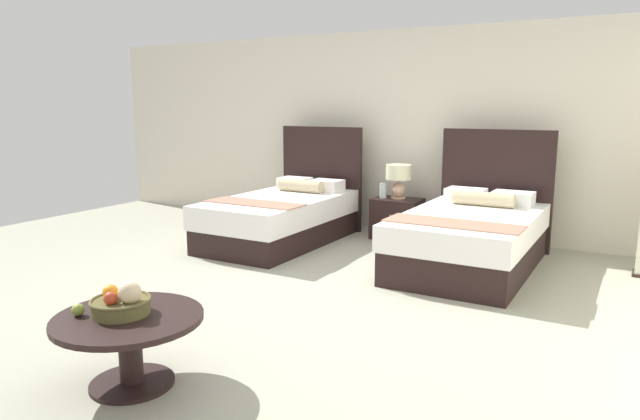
# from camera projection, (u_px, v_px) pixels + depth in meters

# --- Properties ---
(ground_plane) EXTENTS (9.83, 9.41, 0.02)m
(ground_plane) POSITION_uv_depth(u_px,v_px,m) (293.00, 294.00, 5.00)
(ground_plane) COLOR #A2A18D
(wall_back) EXTENTS (9.83, 0.12, 2.55)m
(wall_back) POSITION_uv_depth(u_px,v_px,m) (414.00, 133.00, 7.25)
(wall_back) COLOR beige
(wall_back) RESTS_ON ground
(bed_near_window) EXTENTS (1.16, 2.07, 1.34)m
(bed_near_window) POSITION_uv_depth(u_px,v_px,m) (283.00, 215.00, 6.85)
(bed_near_window) COLOR black
(bed_near_window) RESTS_ON ground
(bed_near_corner) EXTENTS (1.24, 2.05, 1.35)m
(bed_near_corner) POSITION_uv_depth(u_px,v_px,m) (472.00, 236.00, 5.75)
(bed_near_corner) COLOR black
(bed_near_corner) RESTS_ON ground
(nightstand) EXTENTS (0.57, 0.43, 0.50)m
(nightstand) POSITION_uv_depth(u_px,v_px,m) (397.00, 219.00, 7.01)
(nightstand) COLOR black
(nightstand) RESTS_ON ground
(table_lamp) EXTENTS (0.31, 0.31, 0.42)m
(table_lamp) POSITION_uv_depth(u_px,v_px,m) (399.00, 176.00, 6.93)
(table_lamp) COLOR #D1A588
(table_lamp) RESTS_ON nightstand
(vase) EXTENTS (0.09, 0.09, 0.19)m
(vase) POSITION_uv_depth(u_px,v_px,m) (383.00, 191.00, 7.00)
(vase) COLOR #B5C4C3
(vase) RESTS_ON nightstand
(coffee_table) EXTENTS (0.85, 0.85, 0.43)m
(coffee_table) POSITION_uv_depth(u_px,v_px,m) (129.00, 335.00, 3.31)
(coffee_table) COLOR black
(coffee_table) RESTS_ON ground
(fruit_bowl) EXTENTS (0.35, 0.35, 0.21)m
(fruit_bowl) POSITION_uv_depth(u_px,v_px,m) (122.00, 302.00, 3.30)
(fruit_bowl) COLOR brown
(fruit_bowl) RESTS_ON coffee_table
(loose_apple) EXTENTS (0.07, 0.07, 0.07)m
(loose_apple) POSITION_uv_depth(u_px,v_px,m) (78.00, 310.00, 3.28)
(loose_apple) COLOR #8DA63D
(loose_apple) RESTS_ON coffee_table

